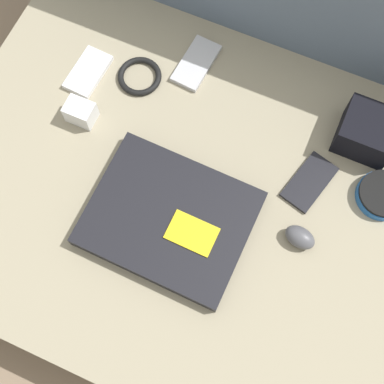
# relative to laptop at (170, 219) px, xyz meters

# --- Properties ---
(ground_plane) EXTENTS (8.00, 8.00, 0.00)m
(ground_plane) POSITION_rel_laptop_xyz_m (0.02, 0.06, -0.18)
(ground_plane) COLOR #7A6651
(couch_seat) EXTENTS (1.03, 0.77, 0.16)m
(couch_seat) POSITION_rel_laptop_xyz_m (0.02, 0.06, -0.10)
(couch_seat) COLOR gray
(couch_seat) RESTS_ON ground_plane
(laptop) EXTENTS (0.31, 0.25, 0.03)m
(laptop) POSITION_rel_laptop_xyz_m (0.00, 0.00, 0.00)
(laptop) COLOR black
(laptop) RESTS_ON couch_seat
(computer_mouse) EXTENTS (0.07, 0.05, 0.03)m
(computer_mouse) POSITION_rel_laptop_xyz_m (0.24, 0.06, 0.00)
(computer_mouse) COLOR #4C4C51
(computer_mouse) RESTS_ON couch_seat
(speaker_puck) EXTENTS (0.10, 0.10, 0.03)m
(speaker_puck) POSITION_rel_laptop_xyz_m (0.36, 0.21, -0.00)
(speaker_puck) COLOR #1E569E
(speaker_puck) RESTS_ON couch_seat
(phone_silver) EXTENTS (0.07, 0.11, 0.01)m
(phone_silver) POSITION_rel_laptop_xyz_m (-0.29, 0.23, -0.01)
(phone_silver) COLOR silver
(phone_silver) RESTS_ON couch_seat
(phone_black) EXTENTS (0.09, 0.13, 0.01)m
(phone_black) POSITION_rel_laptop_xyz_m (0.22, 0.18, -0.01)
(phone_black) COLOR black
(phone_black) RESTS_ON couch_seat
(phone_small) EXTENTS (0.07, 0.13, 0.01)m
(phone_small) POSITION_rel_laptop_xyz_m (-0.09, 0.34, -0.01)
(phone_small) COLOR #B7B7BC
(phone_small) RESTS_ON couch_seat
(camera_pouch) EXTENTS (0.11, 0.10, 0.08)m
(camera_pouch) POSITION_rel_laptop_xyz_m (0.29, 0.31, 0.02)
(camera_pouch) COLOR black
(camera_pouch) RESTS_ON couch_seat
(charger_brick) EXTENTS (0.06, 0.04, 0.05)m
(charger_brick) POSITION_rel_laptop_xyz_m (-0.26, 0.13, 0.01)
(charger_brick) COLOR silver
(charger_brick) RESTS_ON couch_seat
(cable_coil) EXTENTS (0.09, 0.09, 0.01)m
(cable_coil) POSITION_rel_laptop_xyz_m (-0.19, 0.26, -0.01)
(cable_coil) COLOR black
(cable_coil) RESTS_ON couch_seat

